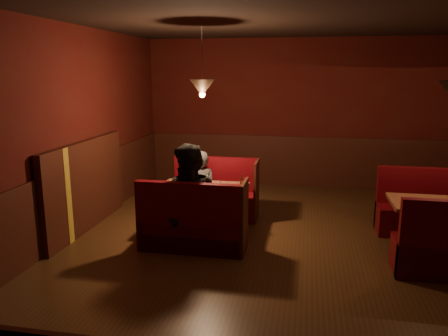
% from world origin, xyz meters
% --- Properties ---
extents(room, '(6.02, 7.02, 2.92)m').
position_xyz_m(room, '(-0.28, 0.05, 1.05)').
color(room, '#412812').
rests_on(room, ground).
extents(main_table, '(1.24, 0.76, 0.87)m').
position_xyz_m(main_table, '(-1.21, 0.61, 0.51)').
color(main_table, '#5D301B').
rests_on(main_table, ground).
extents(main_bench_far, '(1.37, 0.49, 0.93)m').
position_xyz_m(main_bench_far, '(-1.20, 1.32, 0.30)').
color(main_bench_far, '#580811').
rests_on(main_bench_far, ground).
extents(main_bench_near, '(1.37, 0.49, 0.93)m').
position_xyz_m(main_bench_near, '(-1.20, -0.10, 0.30)').
color(main_bench_near, '#580811').
rests_on(main_bench_near, ground).
extents(second_table, '(1.18, 0.76, 0.67)m').
position_xyz_m(second_table, '(1.86, 0.41, 0.49)').
color(second_table, '#5D301B').
rests_on(second_table, ground).
extents(second_bench_far, '(1.31, 0.49, 0.93)m').
position_xyz_m(second_bench_far, '(1.89, 1.12, 0.30)').
color(second_bench_far, '#580811').
rests_on(second_bench_far, ground).
extents(diner_a, '(0.61, 0.49, 1.43)m').
position_xyz_m(diner_a, '(-1.42, 1.18, 0.72)').
color(diner_a, '#373737').
rests_on(diner_a, ground).
extents(diner_b, '(0.94, 0.80, 1.73)m').
position_xyz_m(diner_b, '(-1.22, -0.03, 0.86)').
color(diner_b, black).
rests_on(diner_b, ground).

